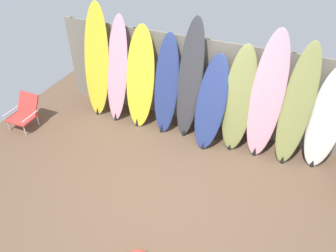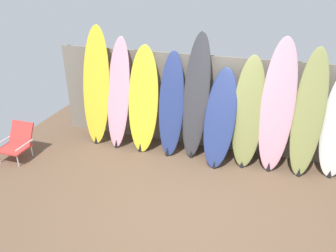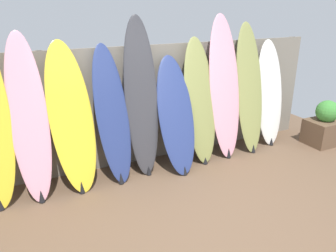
# 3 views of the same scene
# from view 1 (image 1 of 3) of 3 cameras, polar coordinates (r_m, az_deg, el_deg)

# --- Properties ---
(ground) EXTENTS (7.68, 7.68, 0.00)m
(ground) POSITION_cam_1_polar(r_m,az_deg,el_deg) (5.40, -0.90, -11.08)
(ground) COLOR brown
(fence_back) EXTENTS (6.08, 0.11, 1.80)m
(fence_back) POSITION_cam_1_polar(r_m,az_deg,el_deg) (6.32, 6.43, 7.21)
(fence_back) COLOR gray
(fence_back) RESTS_ON ground
(surfboard_yellow_0) EXTENTS (0.57, 0.50, 2.26)m
(surfboard_yellow_0) POSITION_cam_1_polar(r_m,az_deg,el_deg) (6.77, -12.33, 10.79)
(surfboard_yellow_0) COLOR yellow
(surfboard_yellow_0) RESTS_ON ground
(surfboard_pink_1) EXTENTS (0.47, 0.57, 2.08)m
(surfboard_pink_1) POSITION_cam_1_polar(r_m,az_deg,el_deg) (6.57, -8.85, 9.44)
(surfboard_pink_1) COLOR pink
(surfboard_pink_1) RESTS_ON ground
(surfboard_yellow_2) EXTENTS (0.64, 0.64, 1.95)m
(surfboard_yellow_2) POSITION_cam_1_polar(r_m,az_deg,el_deg) (6.37, -4.87, 8.20)
(surfboard_yellow_2) COLOR yellow
(surfboard_yellow_2) RESTS_ON ground
(surfboard_navy_3) EXTENTS (0.52, 0.63, 1.88)m
(surfboard_navy_3) POSITION_cam_1_polar(r_m,az_deg,el_deg) (6.19, -0.29, 7.07)
(surfboard_navy_3) COLOR navy
(surfboard_navy_3) RESTS_ON ground
(surfboard_charcoal_4) EXTENTS (0.53, 0.57, 2.24)m
(surfboard_charcoal_4) POSITION_cam_1_polar(r_m,az_deg,el_deg) (6.00, 3.81, 7.93)
(surfboard_charcoal_4) COLOR #38383D
(surfboard_charcoal_4) RESTS_ON ground
(surfboard_navy_5) EXTENTS (0.58, 0.73, 1.67)m
(surfboard_navy_5) POSITION_cam_1_polar(r_m,az_deg,el_deg) (5.90, 7.51, 3.93)
(surfboard_navy_5) COLOR navy
(surfboard_navy_5) RESTS_ON ground
(surfboard_olive_6) EXTENTS (0.55, 0.55, 1.91)m
(surfboard_olive_6) POSITION_cam_1_polar(r_m,az_deg,el_deg) (5.84, 12.20, 4.43)
(surfboard_olive_6) COLOR olive
(surfboard_olive_6) RESTS_ON ground
(surfboard_pink_7) EXTENTS (0.54, 0.53, 2.23)m
(surfboard_pink_7) POSITION_cam_1_polar(r_m,az_deg,el_deg) (5.74, 16.85, 4.78)
(surfboard_pink_7) COLOR pink
(surfboard_pink_7) RESTS_ON ground
(surfboard_olive_8) EXTENTS (0.52, 0.59, 2.10)m
(surfboard_olive_8) POSITION_cam_1_polar(r_m,az_deg,el_deg) (5.77, 21.53, 3.11)
(surfboard_olive_8) COLOR olive
(surfboard_olive_8) RESTS_ON ground
(surfboard_white_9) EXTENTS (0.55, 0.43, 1.81)m
(surfboard_white_9) POSITION_cam_1_polar(r_m,az_deg,el_deg) (5.93, 25.89, 1.03)
(surfboard_white_9) COLOR white
(surfboard_white_9) RESTS_ON ground
(beach_chair) EXTENTS (0.50, 0.58, 0.63)m
(beach_chair) POSITION_cam_1_polar(r_m,az_deg,el_deg) (7.13, -23.70, 2.33)
(beach_chair) COLOR silver
(beach_chair) RESTS_ON ground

